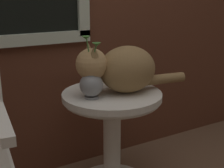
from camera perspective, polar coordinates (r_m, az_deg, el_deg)
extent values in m
cube|color=beige|center=(1.93, -15.51, 7.64)|extent=(0.84, 0.03, 0.07)
cylinder|color=silver|center=(1.91, 0.00, -10.54)|extent=(0.10, 0.10, 0.56)
cylinder|color=silver|center=(1.79, 0.00, -2.07)|extent=(0.56, 0.56, 0.03)
torus|color=silver|center=(1.80, 0.00, -2.90)|extent=(0.54, 0.54, 0.02)
cube|color=silver|center=(1.35, -19.20, -6.21)|extent=(0.09, 0.43, 0.04)
ellipsoid|color=olive|center=(1.77, 2.77, 2.67)|extent=(0.36, 0.31, 0.26)
sphere|color=tan|center=(1.68, -3.71, 3.58)|extent=(0.17, 0.17, 0.17)
cone|color=olive|center=(1.71, -4.23, 6.40)|extent=(0.05, 0.05, 0.06)
cone|color=olive|center=(1.63, -3.25, 5.88)|extent=(0.05, 0.05, 0.06)
cylinder|color=olive|center=(1.89, 8.90, 0.89)|extent=(0.30, 0.10, 0.06)
cylinder|color=gray|center=(1.69, -3.71, -2.36)|extent=(0.07, 0.07, 0.01)
ellipsoid|color=gray|center=(1.67, -3.75, -0.14)|extent=(0.12, 0.12, 0.12)
cylinder|color=gray|center=(1.65, -3.80, 2.41)|extent=(0.07, 0.07, 0.06)
torus|color=gray|center=(1.65, -3.82, 3.39)|extent=(0.09, 0.09, 0.02)
cylinder|color=#47893D|center=(1.63, -4.26, 5.82)|extent=(0.03, 0.02, 0.14)
cone|color=#47893D|center=(1.62, -4.71, 8.29)|extent=(0.04, 0.04, 0.02)
cylinder|color=#47893D|center=(1.62, -3.31, 5.23)|extent=(0.02, 0.05, 0.12)
cone|color=#47893D|center=(1.60, -2.79, 7.12)|extent=(0.04, 0.04, 0.02)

